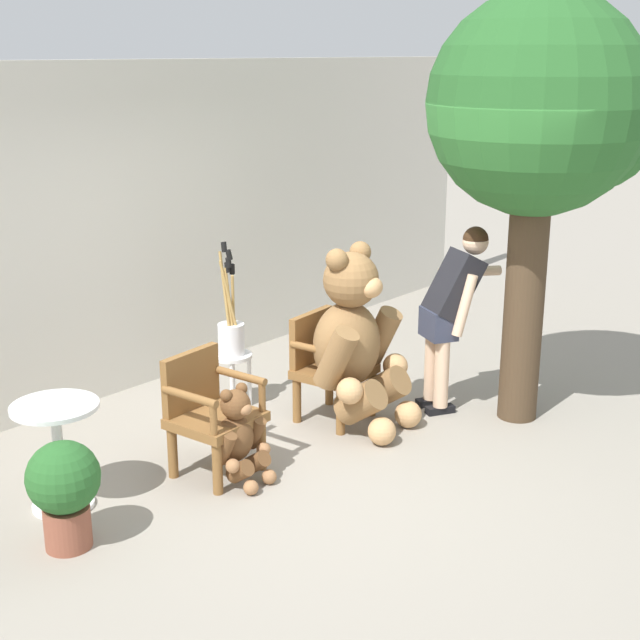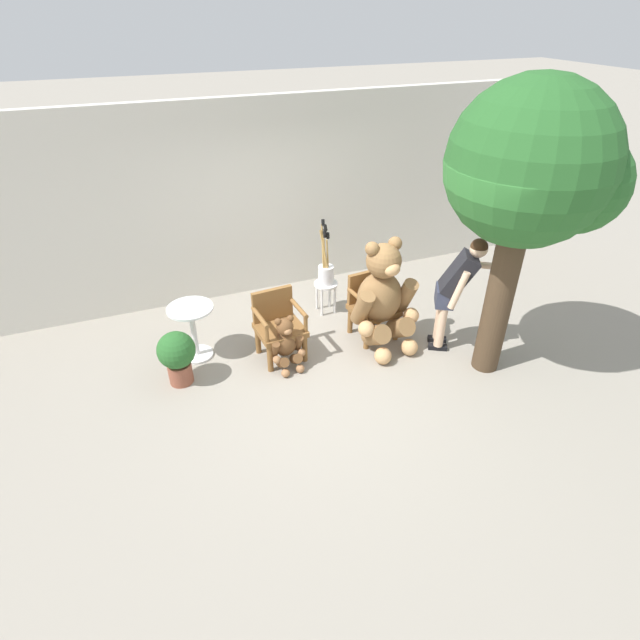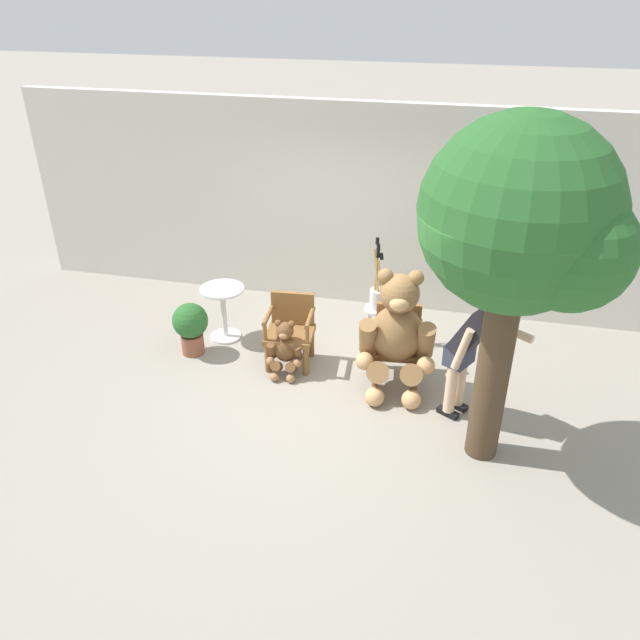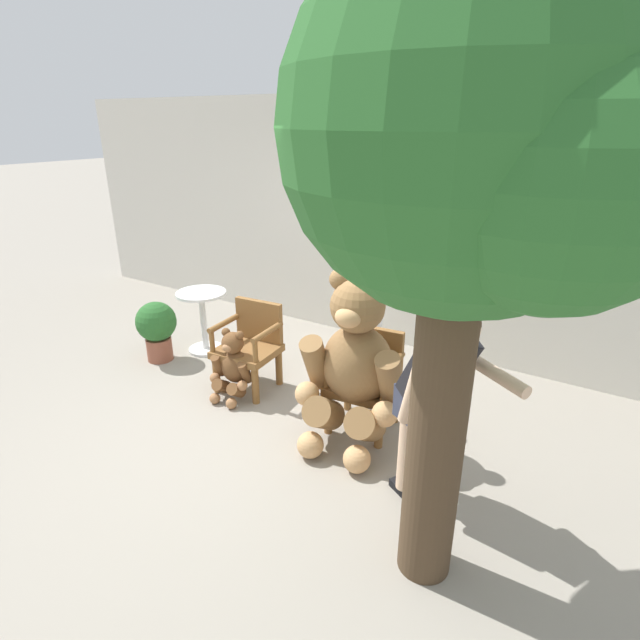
{
  "view_description": "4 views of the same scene",
  "coord_description": "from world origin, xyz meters",
  "px_view_note": "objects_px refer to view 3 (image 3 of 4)",
  "views": [
    {
      "loc": [
        -4.51,
        -3.77,
        2.87
      ],
      "look_at": [
        0.35,
        0.42,
        0.92
      ],
      "focal_mm": 50.0,
      "sensor_mm": 36.0,
      "label": 1
    },
    {
      "loc": [
        -2.05,
        -4.41,
        3.84
      ],
      "look_at": [
        -0.28,
        0.11,
        0.71
      ],
      "focal_mm": 28.0,
      "sensor_mm": 36.0,
      "label": 2
    },
    {
      "loc": [
        1.19,
        -5.65,
        4.21
      ],
      "look_at": [
        -0.16,
        0.04,
        0.93
      ],
      "focal_mm": 35.0,
      "sensor_mm": 36.0,
      "label": 3
    },
    {
      "loc": [
        2.33,
        -2.84,
        2.52
      ],
      "look_at": [
        0.21,
        0.5,
        0.93
      ],
      "focal_mm": 28.0,
      "sensor_mm": 36.0,
      "label": 4
    }
  ],
  "objects_px": {
    "wooden_chair_right": "(397,341)",
    "patio_tree": "(526,226)",
    "wooden_chair_left": "(290,328)",
    "person_visitor": "(471,344)",
    "brush_bucket": "(378,294)",
    "potted_plant": "(191,325)",
    "white_stool": "(377,315)",
    "round_side_table": "(223,307)",
    "teddy_bear_large": "(397,334)",
    "teddy_bear_small": "(285,349)"
  },
  "relations": [
    {
      "from": "teddy_bear_large",
      "to": "white_stool",
      "type": "height_order",
      "value": "teddy_bear_large"
    },
    {
      "from": "teddy_bear_small",
      "to": "brush_bucket",
      "type": "relative_size",
      "value": 0.74
    },
    {
      "from": "teddy_bear_large",
      "to": "wooden_chair_left",
      "type": "bearing_deg",
      "value": 168.73
    },
    {
      "from": "white_stool",
      "to": "potted_plant",
      "type": "xyz_separation_m",
      "value": [
        -2.2,
        -0.86,
        0.04
      ]
    },
    {
      "from": "wooden_chair_left",
      "to": "patio_tree",
      "type": "height_order",
      "value": "patio_tree"
    },
    {
      "from": "person_visitor",
      "to": "teddy_bear_large",
      "type": "bearing_deg",
      "value": 154.93
    },
    {
      "from": "teddy_bear_large",
      "to": "person_visitor",
      "type": "relative_size",
      "value": 0.96
    },
    {
      "from": "brush_bucket",
      "to": "potted_plant",
      "type": "relative_size",
      "value": 1.4
    },
    {
      "from": "wooden_chair_right",
      "to": "teddy_bear_small",
      "type": "bearing_deg",
      "value": -167.68
    },
    {
      "from": "wooden_chair_right",
      "to": "teddy_bear_large",
      "type": "height_order",
      "value": "teddy_bear_large"
    },
    {
      "from": "wooden_chair_right",
      "to": "teddy_bear_small",
      "type": "xyz_separation_m",
      "value": [
        -1.28,
        -0.28,
        -0.12
      ]
    },
    {
      "from": "brush_bucket",
      "to": "white_stool",
      "type": "bearing_deg",
      "value": 32.94
    },
    {
      "from": "wooden_chair_right",
      "to": "patio_tree",
      "type": "relative_size",
      "value": 0.26
    },
    {
      "from": "brush_bucket",
      "to": "patio_tree",
      "type": "relative_size",
      "value": 0.29
    },
    {
      "from": "wooden_chair_right",
      "to": "white_stool",
      "type": "relative_size",
      "value": 1.87
    },
    {
      "from": "teddy_bear_large",
      "to": "round_side_table",
      "type": "relative_size",
      "value": 2.02
    },
    {
      "from": "wooden_chair_left",
      "to": "person_visitor",
      "type": "relative_size",
      "value": 0.56
    },
    {
      "from": "wooden_chair_right",
      "to": "round_side_table",
      "type": "bearing_deg",
      "value": 171.28
    },
    {
      "from": "teddy_bear_large",
      "to": "white_stool",
      "type": "relative_size",
      "value": 3.17
    },
    {
      "from": "brush_bucket",
      "to": "potted_plant",
      "type": "height_order",
      "value": "brush_bucket"
    },
    {
      "from": "white_stool",
      "to": "potted_plant",
      "type": "height_order",
      "value": "potted_plant"
    },
    {
      "from": "patio_tree",
      "to": "white_stool",
      "type": "bearing_deg",
      "value": 125.97
    },
    {
      "from": "wooden_chair_left",
      "to": "potted_plant",
      "type": "distance_m",
      "value": 1.26
    },
    {
      "from": "teddy_bear_large",
      "to": "teddy_bear_small",
      "type": "distance_m",
      "value": 1.34
    },
    {
      "from": "patio_tree",
      "to": "brush_bucket",
      "type": "bearing_deg",
      "value": 126.08
    },
    {
      "from": "teddy_bear_small",
      "to": "brush_bucket",
      "type": "distance_m",
      "value": 1.43
    },
    {
      "from": "wooden_chair_right",
      "to": "person_visitor",
      "type": "xyz_separation_m",
      "value": [
        0.8,
        -0.63,
        0.45
      ]
    },
    {
      "from": "person_visitor",
      "to": "potted_plant",
      "type": "bearing_deg",
      "value": 171.02
    },
    {
      "from": "teddy_bear_large",
      "to": "wooden_chair_right",
      "type": "bearing_deg",
      "value": 93.14
    },
    {
      "from": "white_stool",
      "to": "brush_bucket",
      "type": "bearing_deg",
      "value": -147.06
    },
    {
      "from": "brush_bucket",
      "to": "patio_tree",
      "type": "bearing_deg",
      "value": -53.92
    },
    {
      "from": "person_visitor",
      "to": "brush_bucket",
      "type": "height_order",
      "value": "person_visitor"
    },
    {
      "from": "teddy_bear_large",
      "to": "teddy_bear_small",
      "type": "xyz_separation_m",
      "value": [
        -1.29,
        -0.02,
        -0.37
      ]
    },
    {
      "from": "white_stool",
      "to": "patio_tree",
      "type": "distance_m",
      "value": 3.18
    },
    {
      "from": "teddy_bear_small",
      "to": "potted_plant",
      "type": "distance_m",
      "value": 1.27
    },
    {
      "from": "wooden_chair_right",
      "to": "patio_tree",
      "type": "xyz_separation_m",
      "value": [
        1.08,
        -1.21,
        1.95
      ]
    },
    {
      "from": "wooden_chair_left",
      "to": "brush_bucket",
      "type": "distance_m",
      "value": 1.22
    },
    {
      "from": "round_side_table",
      "to": "patio_tree",
      "type": "distance_m",
      "value": 4.19
    },
    {
      "from": "teddy_bear_small",
      "to": "patio_tree",
      "type": "relative_size",
      "value": 0.21
    },
    {
      "from": "teddy_bear_small",
      "to": "white_stool",
      "type": "distance_m",
      "value": 1.4
    },
    {
      "from": "person_visitor",
      "to": "white_stool",
      "type": "distance_m",
      "value": 1.88
    },
    {
      "from": "round_side_table",
      "to": "potted_plant",
      "type": "height_order",
      "value": "round_side_table"
    },
    {
      "from": "teddy_bear_small",
      "to": "potted_plant",
      "type": "relative_size",
      "value": 1.03
    },
    {
      "from": "wooden_chair_right",
      "to": "patio_tree",
      "type": "height_order",
      "value": "patio_tree"
    },
    {
      "from": "wooden_chair_left",
      "to": "person_visitor",
      "type": "height_order",
      "value": "person_visitor"
    },
    {
      "from": "wooden_chair_left",
      "to": "teddy_bear_large",
      "type": "bearing_deg",
      "value": -11.27
    },
    {
      "from": "teddy_bear_large",
      "to": "person_visitor",
      "type": "distance_m",
      "value": 0.89
    },
    {
      "from": "wooden_chair_right",
      "to": "patio_tree",
      "type": "bearing_deg",
      "value": -48.1
    },
    {
      "from": "potted_plant",
      "to": "patio_tree",
      "type": "bearing_deg",
      "value": -16.97
    },
    {
      "from": "person_visitor",
      "to": "round_side_table",
      "type": "xyz_separation_m",
      "value": [
        -3.08,
        0.98,
        -0.46
      ]
    }
  ]
}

